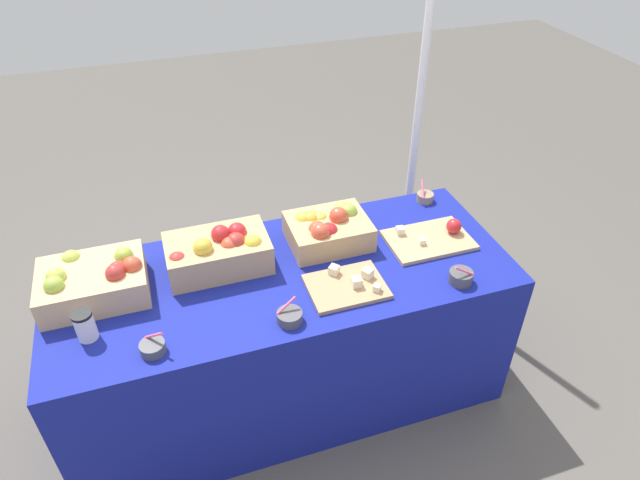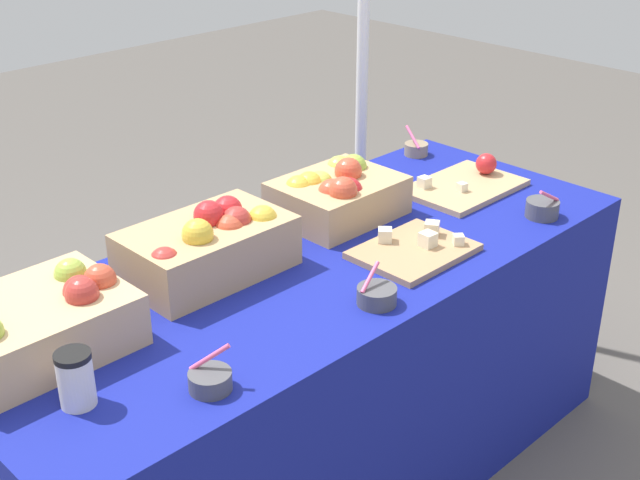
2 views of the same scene
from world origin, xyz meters
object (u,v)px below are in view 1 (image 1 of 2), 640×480
Objects in this scene: apple_crate_middle at (219,251)px; sample_bowl_extra at (425,197)px; cutting_board_back at (432,238)px; sample_bowl_far at (461,277)px; coffee_cup at (85,325)px; apple_crate_left at (94,281)px; sample_bowl_near at (153,347)px; tent_pole at (419,103)px; cutting_board_front at (347,285)px; sample_bowl_mid at (290,317)px; apple_crate_right at (328,228)px.

apple_crate_middle reaches higher than sample_bowl_extra.
cutting_board_back is 0.28m from sample_bowl_far.
apple_crate_left is at bearing 81.40° from coffee_cup.
sample_bowl_near is 0.04× the size of tent_pole.
sample_bowl_mid reaches higher than cutting_board_front.
sample_bowl_mid is 0.99× the size of sample_bowl_extra.
apple_crate_left is 1.41m from cutting_board_back.
apple_crate_left is 0.96× the size of apple_crate_middle.
apple_crate_left reaches higher than coffee_cup.
apple_crate_right is (0.97, 0.04, 0.00)m from apple_crate_left.
sample_bowl_mid is (-0.29, -0.42, -0.05)m from apple_crate_right.
apple_crate_left is 0.49m from apple_crate_middle.
cutting_board_back is 3.80× the size of sample_bowl_mid.
cutting_board_back is 0.77m from tent_pole.
apple_crate_left is 3.37× the size of coffee_cup.
sample_bowl_mid is (0.49, -0.01, 0.00)m from sample_bowl_near.
tent_pole is at bearing 32.79° from sample_bowl_near.
coffee_cup is at bearing -164.44° from sample_bowl_extra.
apple_crate_left is 0.18× the size of tent_pole.
sample_bowl_extra is at bearing 15.56° from coffee_cup.
coffee_cup reaches higher than cutting_board_back.
apple_crate_middle is 1.29m from tent_pole.
coffee_cup is at bearing -164.83° from apple_crate_right.
apple_crate_left is at bearing -177.37° from apple_crate_right.
cutting_board_front is 0.14× the size of tent_pole.
coffee_cup reaches higher than sample_bowl_mid.
cutting_board_front is at bearing -94.60° from apple_crate_right.
coffee_cup is (-1.42, 0.15, 0.03)m from sample_bowl_far.
sample_bowl_near reaches higher than cutting_board_front.
apple_crate_left is 4.09× the size of sample_bowl_far.
cutting_board_front is 1.14m from tent_pole.
sample_bowl_mid reaches higher than cutting_board_back.
tent_pole is (0.96, 0.94, 0.32)m from sample_bowl_mid.
sample_bowl_mid is 0.73m from coffee_cup.
tent_pole is (0.67, 0.52, 0.27)m from apple_crate_right.
sample_bowl_far is (0.71, -0.00, 0.00)m from sample_bowl_mid.
cutting_board_front is 0.75m from sample_bowl_extra.
apple_crate_middle reaches higher than apple_crate_left.
sample_bowl_near is 0.26m from coffee_cup.
apple_crate_middle is 1.20× the size of apple_crate_right.
sample_bowl_far reaches higher than sample_bowl_mid.
apple_crate_left is 4.15× the size of sample_bowl_near.
apple_crate_right is 0.32m from cutting_board_front.
sample_bowl_near is (-0.31, -0.39, -0.06)m from apple_crate_middle.
sample_bowl_far and sample_bowl_extra have the same top height.
apple_crate_left reaches higher than cutting_board_back.
cutting_board_back is at bearing 20.95° from sample_bowl_mid.
tent_pole is (1.67, 0.79, 0.28)m from coffee_cup.
apple_crate_right reaches higher than sample_bowl_near.
tent_pole reaches higher than sample_bowl_near.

